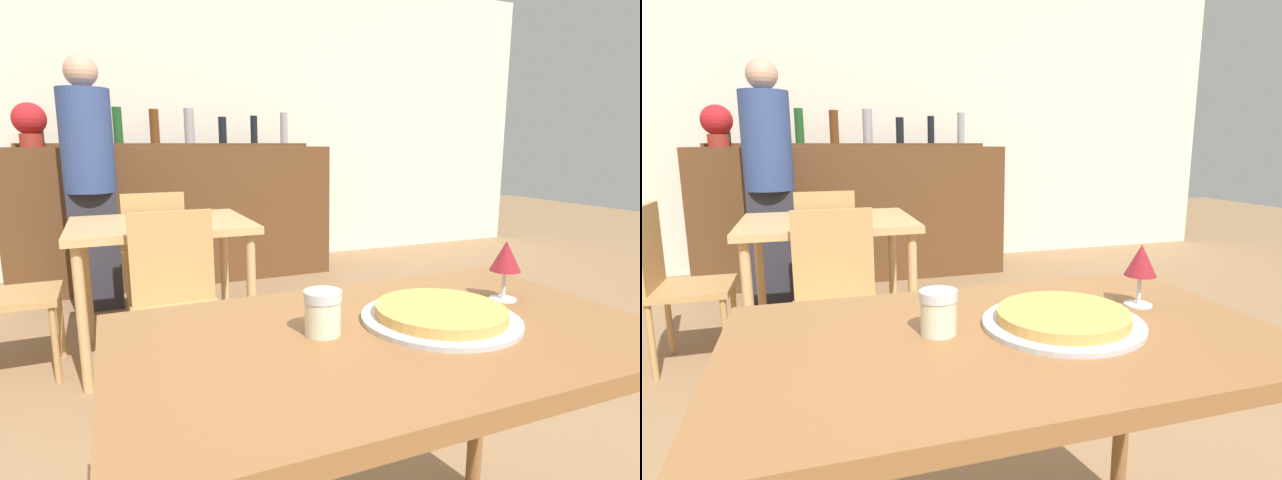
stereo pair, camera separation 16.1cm
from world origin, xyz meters
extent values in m
cube|color=silver|center=(0.00, 4.00, 1.40)|extent=(8.00, 0.05, 2.80)
cube|color=brown|center=(0.00, 0.00, 0.75)|extent=(1.20, 0.72, 0.04)
cylinder|color=brown|center=(-0.54, 0.30, 0.37)|extent=(0.05, 0.05, 0.73)
cylinder|color=brown|center=(0.54, 0.30, 0.37)|extent=(0.05, 0.05, 0.73)
cube|color=tan|center=(-0.30, 1.91, 0.74)|extent=(0.94, 0.78, 0.04)
cylinder|color=tan|center=(-0.71, 1.58, 0.36)|extent=(0.05, 0.05, 0.72)
cylinder|color=tan|center=(0.11, 1.58, 0.36)|extent=(0.05, 0.05, 0.72)
cylinder|color=tan|center=(-0.71, 2.24, 0.36)|extent=(0.05, 0.05, 0.72)
cylinder|color=tan|center=(0.11, 2.24, 0.36)|extent=(0.05, 0.05, 0.72)
cube|color=brown|center=(0.00, 3.50, 0.57)|extent=(2.60, 0.56, 1.15)
cube|color=brown|center=(0.00, 3.64, 1.16)|extent=(2.39, 0.24, 0.03)
cylinder|color=#1E5123|center=(-1.02, 3.64, 1.31)|extent=(0.07, 0.07, 0.27)
cylinder|color=black|center=(-0.73, 3.64, 1.29)|extent=(0.09, 0.09, 0.23)
cylinder|color=#1E5123|center=(-0.44, 3.64, 1.33)|extent=(0.07, 0.07, 0.29)
cylinder|color=#5B3314|center=(-0.15, 3.64, 1.32)|extent=(0.08, 0.08, 0.28)
cylinder|color=#9999A3|center=(0.15, 3.64, 1.33)|extent=(0.09, 0.09, 0.30)
cylinder|color=black|center=(0.44, 3.64, 1.30)|extent=(0.07, 0.07, 0.23)
cylinder|color=black|center=(0.73, 3.64, 1.30)|extent=(0.06, 0.06, 0.25)
cylinder|color=#9999A3|center=(1.02, 3.64, 1.32)|extent=(0.07, 0.07, 0.28)
cube|color=tan|center=(-0.30, 1.27, 0.42)|extent=(0.40, 0.40, 0.04)
cube|color=tan|center=(-0.30, 1.45, 0.65)|extent=(0.38, 0.04, 0.44)
cylinder|color=tan|center=(-0.47, 1.10, 0.20)|extent=(0.03, 0.03, 0.40)
cylinder|color=tan|center=(-0.13, 1.10, 0.20)|extent=(0.03, 0.03, 0.40)
cylinder|color=tan|center=(-0.47, 1.44, 0.20)|extent=(0.03, 0.03, 0.40)
cylinder|color=tan|center=(-0.13, 1.44, 0.20)|extent=(0.03, 0.03, 0.40)
cube|color=tan|center=(-0.30, 2.55, 0.42)|extent=(0.40, 0.40, 0.04)
cube|color=tan|center=(-0.30, 2.37, 0.65)|extent=(0.38, 0.04, 0.44)
cylinder|color=tan|center=(-0.13, 2.72, 0.20)|extent=(0.03, 0.03, 0.40)
cylinder|color=tan|center=(-0.47, 2.72, 0.20)|extent=(0.03, 0.03, 0.40)
cylinder|color=tan|center=(-0.13, 2.38, 0.20)|extent=(0.03, 0.03, 0.40)
cylinder|color=tan|center=(-0.47, 2.38, 0.20)|extent=(0.03, 0.03, 0.40)
cube|color=tan|center=(-1.02, 1.91, 0.42)|extent=(0.40, 0.40, 0.04)
cylinder|color=tan|center=(-0.85, 1.74, 0.20)|extent=(0.03, 0.03, 0.40)
cylinder|color=tan|center=(-0.85, 2.08, 0.20)|extent=(0.03, 0.03, 0.40)
cylinder|color=#B7B7BC|center=(0.14, 0.00, 0.78)|extent=(0.37, 0.37, 0.01)
cylinder|color=gold|center=(0.14, 0.00, 0.80)|extent=(0.30, 0.30, 0.02)
cylinder|color=beige|center=(-0.14, 0.03, 0.81)|extent=(0.08, 0.08, 0.08)
cylinder|color=silver|center=(-0.14, 0.03, 0.86)|extent=(0.08, 0.08, 0.02)
cube|color=#2D2D38|center=(-0.66, 2.92, 0.42)|extent=(0.32, 0.18, 0.84)
cylinder|color=#33477F|center=(-0.66, 2.92, 1.19)|extent=(0.34, 0.34, 0.70)
sphere|color=tan|center=(-0.66, 2.92, 1.65)|extent=(0.22, 0.22, 0.22)
cylinder|color=silver|center=(0.39, 0.07, 0.77)|extent=(0.07, 0.07, 0.00)
cylinder|color=silver|center=(0.39, 0.07, 0.81)|extent=(0.01, 0.01, 0.07)
cone|color=maroon|center=(0.39, 0.07, 0.89)|extent=(0.08, 0.08, 0.08)
cylinder|color=maroon|center=(-1.05, 3.45, 1.20)|extent=(0.16, 0.16, 0.10)
sphere|color=red|center=(-1.05, 3.45, 1.36)|extent=(0.24, 0.24, 0.24)
camera|label=1|loc=(-0.55, -0.91, 1.18)|focal=28.00mm
camera|label=2|loc=(-0.40, -0.96, 1.18)|focal=28.00mm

